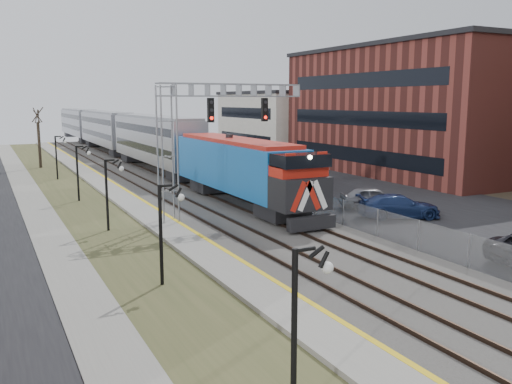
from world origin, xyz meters
TOP-DOWN VIEW (x-y plane):
  - sidewalk at (-7.00, 35.00)m, footprint 2.00×120.00m
  - grass_median at (-4.00, 35.00)m, footprint 4.00×120.00m
  - platform at (-1.00, 35.00)m, footprint 2.00×120.00m
  - ballast_bed at (4.00, 35.00)m, footprint 8.00×120.00m
  - parking_lot at (16.00, 35.00)m, footprint 16.00×120.00m
  - platform_edge at (-0.12, 35.00)m, footprint 0.24×120.00m
  - track_near at (2.00, 35.00)m, footprint 1.58×120.00m
  - track_far at (5.50, 35.00)m, footprint 1.58×120.00m
  - train at (5.50, 66.53)m, footprint 3.00×85.85m
  - signal_gantry at (1.22, 27.99)m, footprint 9.00×1.07m
  - lampposts at (-4.00, 18.29)m, footprint 0.14×62.14m
  - fence at (8.20, 35.00)m, footprint 0.04×120.00m
  - buildings_east at (30.00, 31.18)m, footprint 16.00×76.00m
  - car_lot_d at (12.57, 23.32)m, footprint 5.42×3.72m
  - car_lot_e at (12.99, 26.30)m, footprint 4.67×3.29m
  - car_lot_f at (12.65, 35.24)m, footprint 4.24×2.17m

SIDE VIEW (x-z plane):
  - parking_lot at x=16.00m, z-range 0.00..0.04m
  - grass_median at x=-4.00m, z-range 0.00..0.06m
  - sidewalk at x=-7.00m, z-range 0.00..0.08m
  - ballast_bed at x=4.00m, z-range 0.00..0.20m
  - platform at x=-1.00m, z-range 0.00..0.24m
  - platform_edge at x=-0.12m, z-range 0.24..0.25m
  - track_near at x=2.00m, z-range 0.20..0.35m
  - track_far at x=5.50m, z-range 0.20..0.35m
  - car_lot_f at x=12.65m, z-range 0.00..1.33m
  - car_lot_d at x=12.57m, z-range 0.00..1.46m
  - car_lot_e at x=12.99m, z-range 0.00..1.48m
  - fence at x=8.20m, z-range 0.00..1.60m
  - lampposts at x=-4.00m, z-range 0.00..4.00m
  - train at x=5.50m, z-range 0.26..5.58m
  - signal_gantry at x=1.22m, z-range 1.51..9.66m
  - buildings_east at x=30.00m, z-range -1.19..13.81m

